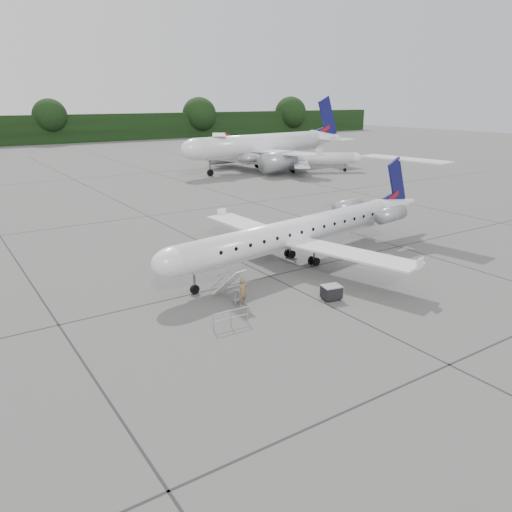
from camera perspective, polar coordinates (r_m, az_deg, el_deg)
ground at (r=36.69m, az=10.93°, el=-2.66°), size 320.00×320.00×0.00m
treeline at (r=156.45m, az=-25.23°, el=12.87°), size 260.00×4.00×8.00m
main_regional_jet at (r=38.55m, az=4.35°, el=4.21°), size 30.90×24.29×7.22m
airstair at (r=32.19m, az=-3.12°, el=-3.11°), size 1.21×2.55×2.26m
passenger at (r=31.28m, az=-1.51°, el=-4.13°), size 0.70×0.48×1.84m
safety_railing at (r=28.67m, az=-2.88°, el=-7.17°), size 2.20×0.20×1.00m
baggage_cart at (r=32.74m, az=8.61°, el=-4.10°), size 1.33×1.15×1.01m
bg_narrowbody at (r=91.44m, az=0.48°, el=13.76°), size 38.67×30.14×12.76m
bg_regional_right at (r=89.45m, az=4.78°, el=11.67°), size 31.31×28.54×6.71m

